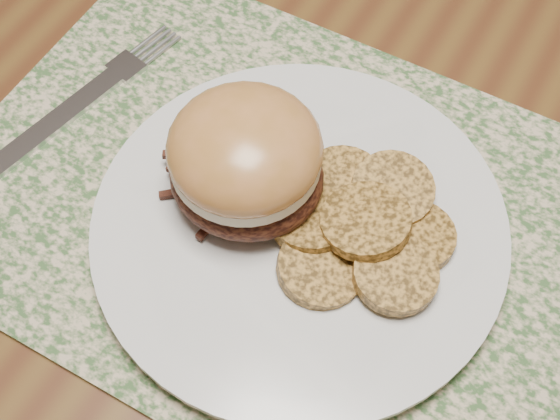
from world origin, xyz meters
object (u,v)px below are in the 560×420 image
object	(u,v)px
fork	(75,107)
pork_sandwich	(245,160)
dining_table	(526,341)
dinner_plate	(299,228)

from	to	relation	value
fork	pork_sandwich	bearing A→B (deg)	8.60
dining_table	dinner_plate	distance (m)	0.20
dining_table	fork	size ratio (longest dim) A/B	7.28
dining_table	pork_sandwich	size ratio (longest dim) A/B	14.40
dinner_plate	pork_sandwich	size ratio (longest dim) A/B	2.50
dining_table	fork	xyz separation A→B (m)	(-0.37, -0.03, 0.09)
dining_table	fork	bearing A→B (deg)	-175.04
pork_sandwich	fork	distance (m)	0.16
dinner_plate	dining_table	bearing A→B (deg)	14.94
dining_table	fork	world-z (taller)	fork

